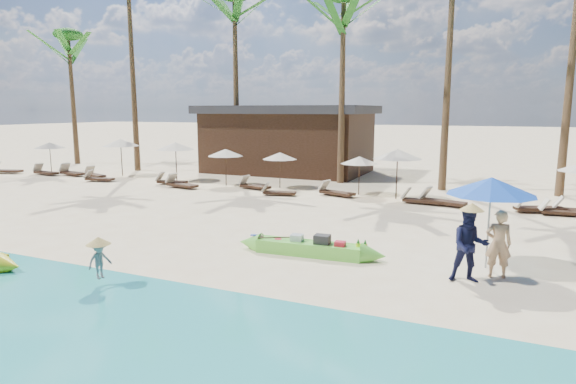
% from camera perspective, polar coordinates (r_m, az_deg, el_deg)
% --- Properties ---
extents(ground, '(240.00, 240.00, 0.00)m').
position_cam_1_polar(ground, '(12.96, 1.21, -8.43)').
color(ground, '#FAE8B9').
rests_on(ground, ground).
extents(wet_sand_strip, '(240.00, 4.50, 0.01)m').
position_cam_1_polar(wet_sand_strip, '(8.90, -11.85, -17.45)').
color(wet_sand_strip, tan).
rests_on(wet_sand_strip, ground).
extents(green_canoe, '(4.82, 0.82, 0.61)m').
position_cam_1_polar(green_canoe, '(13.63, 2.52, -6.62)').
color(green_canoe, '#6DE144').
rests_on(green_canoe, ground).
extents(tourist, '(0.67, 0.50, 1.68)m').
position_cam_1_polar(tourist, '(12.75, 23.67, -5.64)').
color(tourist, tan).
rests_on(tourist, ground).
extents(vendor_green, '(1.01, 0.86, 1.79)m').
position_cam_1_polar(vendor_green, '(12.14, 20.72, -5.92)').
color(vendor_green, '#131535').
rests_on(vendor_green, ground).
extents(vendor_yellow, '(0.46, 0.63, 0.87)m').
position_cam_1_polar(vendor_yellow, '(12.00, -21.44, -7.54)').
color(vendor_yellow, gray).
rests_on(vendor_yellow, ground).
extents(blue_umbrella, '(2.20, 2.20, 2.37)m').
position_cam_1_polar(blue_umbrella, '(13.12, 22.95, 0.64)').
color(blue_umbrella, '#99999E').
rests_on(blue_umbrella, ground).
extents(resort_parasol_0, '(1.91, 1.91, 1.97)m').
position_cam_1_polar(resort_parasol_0, '(34.87, -26.43, 4.98)').
color(resort_parasol_0, '#372016').
rests_on(resort_parasol_0, ground).
extents(lounger_0_left, '(2.04, 1.10, 0.66)m').
position_cam_1_polar(lounger_0_left, '(35.86, -30.50, 2.26)').
color(lounger_0_left, '#372016').
rests_on(lounger_0_left, ground).
extents(lounger_0_right, '(1.90, 0.75, 0.63)m').
position_cam_1_polar(lounger_0_right, '(33.84, -26.88, 2.17)').
color(lounger_0_right, '#372016').
rests_on(lounger_0_right, ground).
extents(resort_parasol_1, '(2.22, 2.22, 2.28)m').
position_cam_1_polar(resort_parasol_1, '(31.37, -19.22, 5.56)').
color(resort_parasol_1, '#372016').
rests_on(resort_parasol_1, ground).
extents(lounger_1_left, '(2.05, 1.01, 0.67)m').
position_cam_1_polar(lounger_1_left, '(32.84, -24.33, 2.18)').
color(lounger_1_left, '#372016').
rests_on(lounger_1_left, ground).
extents(lounger_1_right, '(1.85, 1.11, 0.60)m').
position_cam_1_polar(lounger_1_right, '(31.33, -21.96, 1.97)').
color(lounger_1_right, '#372016').
rests_on(lounger_1_right, ground).
extents(resort_parasol_2, '(2.17, 2.17, 2.23)m').
position_cam_1_polar(resort_parasol_2, '(28.15, -13.19, 5.33)').
color(resort_parasol_2, '#372016').
rests_on(resort_parasol_2, ground).
extents(lounger_2_left, '(1.75, 0.87, 0.57)m').
position_cam_1_polar(lounger_2_left, '(29.52, -21.61, 1.54)').
color(lounger_2_left, '#372016').
rests_on(lounger_2_left, ground).
extents(resort_parasol_3, '(1.91, 1.91, 1.97)m').
position_cam_1_polar(resort_parasol_3, '(26.05, -7.42, 4.65)').
color(resort_parasol_3, '#372016').
rests_on(resort_parasol_3, ground).
extents(lounger_3_left, '(1.78, 0.86, 0.58)m').
position_cam_1_polar(lounger_3_left, '(27.13, -13.79, 1.28)').
color(lounger_3_left, '#372016').
rests_on(lounger_3_left, ground).
extents(lounger_3_right, '(1.97, 0.90, 0.65)m').
position_cam_1_polar(lounger_3_right, '(25.81, -12.65, 0.96)').
color(lounger_3_right, '#372016').
rests_on(lounger_3_right, ground).
extents(resort_parasol_4, '(1.80, 1.80, 1.86)m').
position_cam_1_polar(resort_parasol_4, '(25.01, -0.97, 4.29)').
color(resort_parasol_4, '#372016').
rests_on(resort_parasol_4, ground).
extents(lounger_4_left, '(1.84, 0.87, 0.60)m').
position_cam_1_polar(lounger_4_left, '(24.84, -4.14, 0.80)').
color(lounger_4_left, '#372016').
rests_on(lounger_4_left, ground).
extents(lounger_4_right, '(1.72, 0.89, 0.56)m').
position_cam_1_polar(lounger_4_right, '(22.94, -1.31, 0.05)').
color(lounger_4_right, '#372016').
rests_on(lounger_4_right, ground).
extents(resort_parasol_5, '(1.80, 1.80, 1.85)m').
position_cam_1_polar(resort_parasol_5, '(23.25, 8.47, 3.75)').
color(resort_parasol_5, '#372016').
rests_on(resort_parasol_5, ground).
extents(lounger_5_left, '(1.92, 1.08, 0.62)m').
position_cam_1_polar(lounger_5_left, '(22.95, 5.58, 0.06)').
color(lounger_5_left, '#372016').
rests_on(lounger_5_left, ground).
extents(resort_parasol_6, '(2.22, 2.22, 2.29)m').
position_cam_1_polar(resort_parasol_6, '(22.34, 12.86, 4.41)').
color(resort_parasol_6, '#372016').
rests_on(resort_parasol_6, ground).
extents(lounger_6_left, '(1.78, 0.66, 0.59)m').
position_cam_1_polar(lounger_6_left, '(21.64, 15.34, -0.86)').
color(lounger_6_left, '#372016').
rests_on(lounger_6_left, ground).
extents(lounger_6_right, '(2.04, 1.11, 0.66)m').
position_cam_1_polar(lounger_6_right, '(21.57, 17.60, -0.94)').
color(lounger_6_right, '#372016').
rests_on(lounger_6_right, ground).
extents(lounger_7_left, '(2.06, 1.24, 0.67)m').
position_cam_1_polar(lounger_7_left, '(21.50, 27.33, -1.60)').
color(lounger_7_left, '#372016').
rests_on(lounger_7_left, ground).
extents(lounger_7_right, '(1.73, 0.73, 0.57)m').
position_cam_1_polar(lounger_7_right, '(21.34, 29.56, -1.95)').
color(lounger_7_right, '#372016').
rests_on(lounger_7_right, ground).
extents(lounger_8_left, '(1.75, 0.55, 0.59)m').
position_cam_1_polar(lounger_8_left, '(21.94, 30.89, -1.76)').
color(lounger_8_left, '#372016').
rests_on(lounger_8_left, ground).
extents(palm_0, '(2.08, 2.08, 9.90)m').
position_cam_1_polar(palm_0, '(39.99, -24.49, 14.72)').
color(palm_0, brown).
rests_on(palm_0, ground).
extents(palm_1, '(2.08, 2.08, 13.60)m').
position_cam_1_polar(palm_1, '(34.51, -18.34, 20.57)').
color(palm_1, brown).
rests_on(palm_1, ground).
extents(palm_2, '(2.08, 2.08, 11.33)m').
position_cam_1_polar(palm_2, '(30.93, -6.33, 19.23)').
color(palm_2, brown).
rests_on(palm_2, ground).
extents(palm_3, '(2.08, 2.08, 10.52)m').
position_cam_1_polar(palm_3, '(27.28, 6.57, 19.23)').
color(palm_3, brown).
rests_on(palm_3, ground).
extents(pavilion_west, '(10.80, 6.60, 4.30)m').
position_cam_1_polar(pavilion_west, '(31.61, -0.01, 6.36)').
color(pavilion_west, '#372016').
rests_on(pavilion_west, ground).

